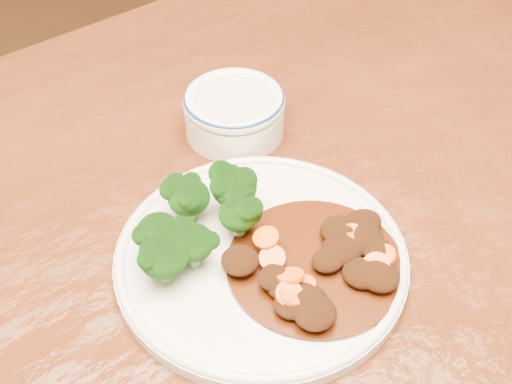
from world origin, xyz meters
TOP-DOWN VIEW (x-y plane):
  - dining_table at (-0.00, 0.00)m, footprint 1.58×1.05m
  - dinner_plate at (0.04, 0.01)m, footprint 0.25×0.25m
  - broccoli_florets at (0.00, 0.06)m, footprint 0.13×0.09m
  - mince_stew at (0.08, -0.03)m, footprint 0.15×0.15m
  - dip_bowl at (0.11, 0.18)m, footprint 0.10×0.10m

SIDE VIEW (x-z plane):
  - dining_table at x=0.00m, z-range 0.30..1.05m
  - dinner_plate at x=0.04m, z-range 0.75..0.77m
  - mince_stew at x=0.08m, z-range 0.76..0.78m
  - dip_bowl at x=0.11m, z-range 0.75..0.80m
  - broccoli_florets at x=0.00m, z-range 0.77..0.81m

